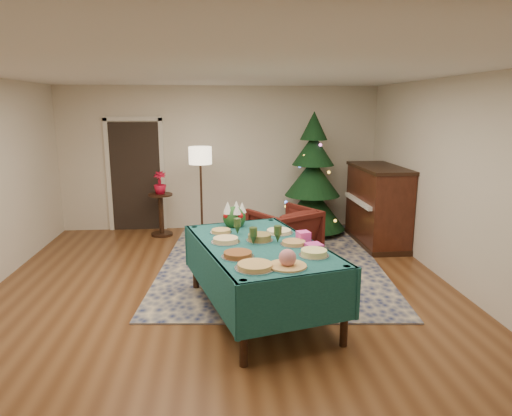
{
  "coord_description": "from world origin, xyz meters",
  "views": [
    {
      "loc": [
        -0.06,
        -5.21,
        2.31
      ],
      "look_at": [
        0.42,
        0.44,
        1.05
      ],
      "focal_mm": 32.0,
      "sensor_mm": 36.0,
      "label": 1
    }
  ],
  "objects": [
    {
      "name": "room_shell",
      "position": [
        0.0,
        0.0,
        1.35
      ],
      "size": [
        7.0,
        7.0,
        7.0
      ],
      "color": "#593319",
      "rests_on": "ground"
    },
    {
      "name": "doorway",
      "position": [
        -1.6,
        3.48,
        1.1
      ],
      "size": [
        1.08,
        0.04,
        2.16
      ],
      "color": "black",
      "rests_on": "ground"
    },
    {
      "name": "rug",
      "position": [
        0.73,
        1.4,
        0.01
      ],
      "size": [
        3.54,
        4.45,
        0.02
      ],
      "primitive_type": "cube",
      "rotation": [
        0.0,
        0.0,
        -0.08
      ],
      "color": "#14204C",
      "rests_on": "ground"
    },
    {
      "name": "buffet_table",
      "position": [
        0.4,
        -0.39,
        0.67
      ],
      "size": [
        1.77,
        2.39,
        0.83
      ],
      "color": "black",
      "rests_on": "ground"
    },
    {
      "name": "platter_0",
      "position": [
        0.28,
        -1.18,
        0.86
      ],
      "size": [
        0.39,
        0.39,
        0.05
      ],
      "color": "silver",
      "rests_on": "buffet_table"
    },
    {
      "name": "platter_1",
      "position": [
        0.58,
        -1.17,
        0.9
      ],
      "size": [
        0.37,
        0.37,
        0.18
      ],
      "color": "silver",
      "rests_on": "buffet_table"
    },
    {
      "name": "platter_2",
      "position": [
        0.9,
        -0.87,
        0.86
      ],
      "size": [
        0.31,
        0.31,
        0.07
      ],
      "color": "silver",
      "rests_on": "buffet_table"
    },
    {
      "name": "platter_3",
      "position": [
        0.13,
        -0.84,
        0.86
      ],
      "size": [
        0.33,
        0.33,
        0.06
      ],
      "color": "silver",
      "rests_on": "buffet_table"
    },
    {
      "name": "platter_4",
      "position": [
        0.76,
        -0.47,
        0.85
      ],
      "size": [
        0.3,
        0.3,
        0.05
      ],
      "color": "silver",
      "rests_on": "buffet_table"
    },
    {
      "name": "platter_5",
      "position": [
        0.02,
        -0.31,
        0.86
      ],
      "size": [
        0.33,
        0.33,
        0.06
      ],
      "color": "silver",
      "rests_on": "buffet_table"
    },
    {
      "name": "platter_6",
      "position": [
        0.4,
        -0.28,
        0.87
      ],
      "size": [
        0.31,
        0.31,
        0.08
      ],
      "color": "silver",
      "rests_on": "buffet_table"
    },
    {
      "name": "platter_7",
      "position": [
        0.66,
        0.01,
        0.85
      ],
      "size": [
        0.34,
        0.34,
        0.05
      ],
      "color": "silver",
      "rests_on": "buffet_table"
    },
    {
      "name": "platter_8",
      "position": [
        -0.03,
        0.08,
        0.85
      ],
      "size": [
        0.27,
        0.27,
        0.05
      ],
      "color": "silver",
      "rests_on": "buffet_table"
    },
    {
      "name": "goblet_0",
      "position": [
        0.17,
        0.02,
        0.93
      ],
      "size": [
        0.09,
        0.09,
        0.19
      ],
      "color": "#2D471E",
      "rests_on": "buffet_table"
    },
    {
      "name": "goblet_1",
      "position": [
        0.6,
        -0.36,
        0.93
      ],
      "size": [
        0.09,
        0.09,
        0.19
      ],
      "color": "#2D471E",
      "rests_on": "buffet_table"
    },
    {
      "name": "goblet_2",
      "position": [
        0.32,
        -0.41,
        0.93
      ],
      "size": [
        0.09,
        0.09,
        0.19
      ],
      "color": "#2D471E",
      "rests_on": "buffet_table"
    },
    {
      "name": "napkin_stack",
      "position": [
        0.96,
        -0.58,
        0.85
      ],
      "size": [
        0.2,
        0.2,
        0.04
      ],
      "primitive_type": "cube",
      "rotation": [
        0.0,
        0.0,
        0.27
      ],
      "color": "#D63BA2",
      "rests_on": "buffet_table"
    },
    {
      "name": "gift_box",
      "position": [
        0.89,
        -0.33,
        0.89
      ],
      "size": [
        0.16,
        0.16,
        0.11
      ],
      "primitive_type": "cube",
      "rotation": [
        0.0,
        0.0,
        0.27
      ],
      "color": "#FC46AE",
      "rests_on": "buffet_table"
    },
    {
      "name": "centerpiece",
      "position": [
        0.14,
        0.4,
        0.98
      ],
      "size": [
        0.3,
        0.3,
        0.34
      ],
      "color": "#1E4C1E",
      "rests_on": "buffet_table"
    },
    {
      "name": "armchair",
      "position": [
        0.95,
        1.48,
        0.45
      ],
      "size": [
        1.16,
        1.15,
        0.89
      ],
      "primitive_type": "imported",
      "rotation": [
        0.0,
        0.0,
        3.69
      ],
      "color": "#46140F",
      "rests_on": "ground"
    },
    {
      "name": "floor_lamp",
      "position": [
        -0.35,
        2.74,
        1.39
      ],
      "size": [
        0.4,
        0.4,
        1.64
      ],
      "color": "#A57F3F",
      "rests_on": "ground"
    },
    {
      "name": "side_table",
      "position": [
        -1.1,
        3.0,
        0.38
      ],
      "size": [
        0.43,
        0.43,
        0.78
      ],
      "color": "black",
      "rests_on": "ground"
    },
    {
      "name": "potted_plant",
      "position": [
        -1.1,
        3.0,
        0.89
      ],
      "size": [
        0.23,
        0.41,
        0.23
      ],
      "primitive_type": "imported",
      "color": "#B50C27",
      "rests_on": "side_table"
    },
    {
      "name": "christmas_tree",
      "position": [
        1.67,
        2.9,
        1.01
      ],
      "size": [
        1.46,
        1.46,
        2.24
      ],
      "color": "black",
      "rests_on": "ground"
    },
    {
      "name": "piano",
      "position": [
        2.65,
        2.19,
        0.66
      ],
      "size": [
        0.75,
        1.56,
        1.34
      ],
      "color": "black",
      "rests_on": "ground"
    }
  ]
}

